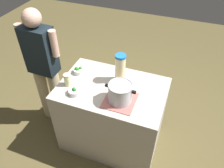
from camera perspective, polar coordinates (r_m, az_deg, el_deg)
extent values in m
plane|color=brown|center=(2.96, 0.00, -13.82)|extent=(8.00, 8.00, 0.00)
cube|color=#ADA498|center=(2.61, 0.00, -8.20)|extent=(1.12, 0.76, 0.88)
cube|color=#AA5F59|center=(2.15, 2.05, -4.23)|extent=(0.30, 0.31, 0.01)
cylinder|color=#B7B7BC|center=(2.09, 2.11, -2.31)|extent=(0.23, 0.23, 0.19)
torus|color=#99999E|center=(2.02, 2.18, -0.35)|extent=(0.23, 0.23, 0.01)
cube|color=black|center=(2.02, 5.66, -2.10)|extent=(0.04, 0.02, 0.02)
cube|color=black|center=(2.08, -1.26, -0.38)|extent=(0.04, 0.02, 0.02)
cylinder|color=beige|center=(2.30, 2.14, 3.83)|extent=(0.11, 0.11, 0.30)
cylinder|color=blue|center=(2.20, 2.25, 7.16)|extent=(0.11, 0.11, 0.02)
ellipsoid|color=yellow|center=(2.27, 1.79, 5.02)|extent=(0.04, 0.04, 0.01)
cylinder|color=beige|center=(2.34, -11.37, 1.00)|extent=(0.07, 0.07, 0.13)
cylinder|color=#B2AD99|center=(2.29, -11.59, 2.30)|extent=(0.08, 0.08, 0.01)
cylinder|color=silver|center=(2.50, -8.52, 3.37)|extent=(0.12, 0.12, 0.05)
ellipsoid|color=#38782F|center=(2.50, -8.13, 4.02)|extent=(0.04, 0.04, 0.05)
ellipsoid|color=#26701A|center=(2.48, -8.87, 3.59)|extent=(0.04, 0.04, 0.05)
ellipsoid|color=#207C1B|center=(2.49, -9.15, 3.81)|extent=(0.05, 0.05, 0.05)
cylinder|color=silver|center=(2.25, -9.56, -1.91)|extent=(0.13, 0.13, 0.05)
ellipsoid|color=#3A7025|center=(2.24, -9.79, -1.30)|extent=(0.04, 0.04, 0.04)
ellipsoid|color=#236F29|center=(2.22, -9.70, -1.53)|extent=(0.04, 0.04, 0.05)
cylinder|color=tan|center=(2.97, -13.89, -3.23)|extent=(0.14, 0.14, 0.81)
cylinder|color=tan|center=(3.07, -17.05, -2.27)|extent=(0.14, 0.14, 0.81)
cube|color=black|center=(2.61, -18.14, 8.22)|extent=(0.35, 0.21, 0.56)
sphere|color=tan|center=(2.44, -20.03, 15.72)|extent=(0.20, 0.20, 0.20)
cylinder|color=tan|center=(2.43, -14.72, 10.04)|extent=(0.08, 0.08, 0.30)
cylinder|color=tan|center=(2.68, -22.42, 11.21)|extent=(0.08, 0.08, 0.30)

